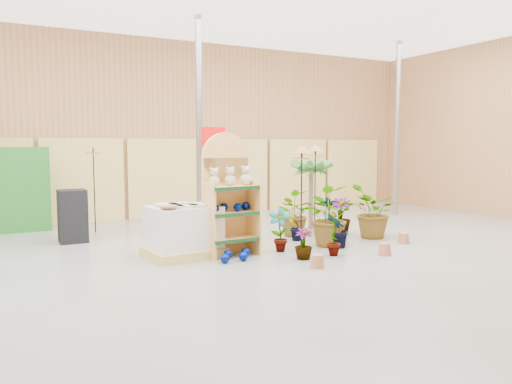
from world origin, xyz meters
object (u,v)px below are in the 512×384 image
display_shelf (228,199)px  potted_plant_2 (326,216)px  pallet_stack (183,231)px  bird_table_front (302,152)px

display_shelf → potted_plant_2: 1.93m
pallet_stack → bird_table_front: bird_table_front is taller
display_shelf → pallet_stack: display_shelf is taller
display_shelf → bird_table_front: (1.24, -0.36, 0.78)m
pallet_stack → potted_plant_2: bearing=-15.0°
display_shelf → bird_table_front: display_shelf is taller
bird_table_front → potted_plant_2: bird_table_front is taller
display_shelf → potted_plant_2: bearing=-9.5°
bird_table_front → potted_plant_2: bearing=13.0°
bird_table_front → potted_plant_2: (0.64, 0.15, -1.17)m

